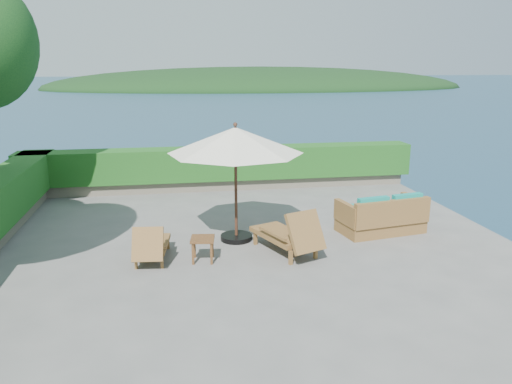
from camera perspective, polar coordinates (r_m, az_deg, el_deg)
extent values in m
plane|color=gray|center=(10.82, -0.86, -6.75)|extent=(12.00, 12.00, 0.00)
cube|color=#584F46|center=(11.48, -0.83, -14.00)|extent=(12.00, 12.00, 3.00)
plane|color=#18384C|center=(12.23, -0.81, -19.98)|extent=(600.00, 600.00, 0.00)
ellipsoid|color=black|center=(152.46, 0.41, 11.79)|extent=(126.00, 57.60, 12.60)
cube|color=slate|center=(16.09, -3.92, 0.97)|extent=(12.00, 0.60, 0.36)
cube|color=#1D4E16|center=(15.95, -3.96, 3.31)|extent=(12.40, 0.90, 1.00)
cylinder|color=black|center=(11.48, -2.26, -5.20)|extent=(0.83, 0.83, 0.11)
cylinder|color=#3E2216|center=(11.13, -2.32, 0.82)|extent=(0.08, 0.08, 2.59)
cone|color=silver|center=(10.94, -2.37, 5.94)|extent=(3.43, 3.43, 0.57)
sphere|color=#3E2216|center=(10.89, -2.39, 7.72)|extent=(0.11, 0.11, 0.09)
cube|color=olive|center=(10.15, -13.56, -7.94)|extent=(0.06, 0.06, 0.24)
cube|color=olive|center=(10.07, -10.68, -7.95)|extent=(0.06, 0.06, 0.24)
cube|color=olive|center=(11.15, -12.62, -5.83)|extent=(0.06, 0.06, 0.24)
cube|color=olive|center=(11.08, -10.01, -5.82)|extent=(0.06, 0.06, 0.24)
cube|color=olive|center=(10.64, -11.68, -5.89)|extent=(0.72, 1.24, 0.08)
cube|color=olive|center=(9.92, -12.29, -5.86)|extent=(0.64, 0.45, 0.63)
cube|color=olive|center=(10.48, -13.53, -5.53)|extent=(0.14, 0.77, 0.05)
cube|color=olive|center=(10.38, -10.16, -5.52)|extent=(0.14, 0.77, 0.05)
cube|color=olive|center=(10.09, 3.99, -7.51)|extent=(0.09, 0.09, 0.29)
cube|color=olive|center=(10.45, 6.82, -6.80)|extent=(0.09, 0.09, 0.29)
cube|color=olive|center=(11.15, -0.07, -5.32)|extent=(0.09, 0.09, 0.29)
cube|color=olive|center=(11.47, 2.62, -4.76)|extent=(0.09, 0.09, 0.29)
cube|color=olive|center=(10.80, 2.93, -4.92)|extent=(1.24, 1.64, 0.10)
cube|color=olive|center=(10.05, 5.69, -4.56)|extent=(0.87, 0.72, 0.79)
cube|color=olive|center=(10.36, 1.90, -4.76)|extent=(0.42, 0.91, 0.06)
cube|color=olive|center=(10.79, 5.30, -4.04)|extent=(0.42, 0.91, 0.06)
cube|color=brown|center=(10.12, -7.22, -7.05)|extent=(0.05, 0.05, 0.45)
cube|color=brown|center=(10.09, -5.12, -7.05)|extent=(0.05, 0.05, 0.45)
cube|color=brown|center=(10.47, -7.04, -6.31)|extent=(0.05, 0.05, 0.45)
cube|color=brown|center=(10.44, -5.01, -6.31)|extent=(0.05, 0.05, 0.45)
cube|color=brown|center=(10.19, -6.13, -5.35)|extent=(0.53, 0.53, 0.05)
cube|color=olive|center=(12.33, 14.02, -3.45)|extent=(2.10, 1.30, 0.44)
cube|color=olive|center=(11.86, 15.34, -2.32)|extent=(1.96, 0.49, 0.60)
cube|color=olive|center=(11.76, 10.29, -2.45)|extent=(0.30, 0.99, 0.49)
cube|color=olive|center=(12.77, 17.63, -1.56)|extent=(0.30, 0.99, 0.49)
cube|color=#12887C|center=(12.04, 12.15, -2.20)|extent=(0.97, 0.92, 0.20)
cube|color=#12887C|center=(12.54, 15.72, -1.76)|extent=(0.97, 0.92, 0.20)
cube|color=#12887C|center=(11.65, 13.24, -1.54)|extent=(0.78, 0.28, 0.39)
cube|color=#12887C|center=(12.16, 16.88, -1.12)|extent=(0.78, 0.28, 0.39)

